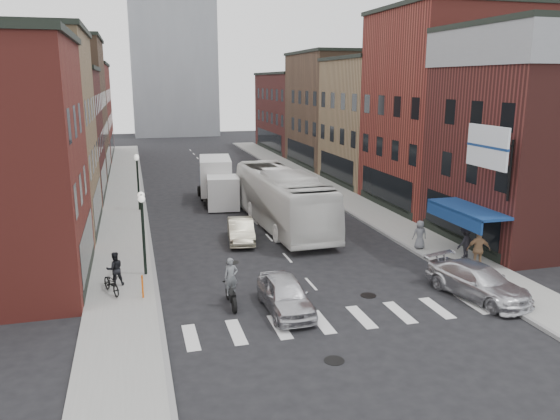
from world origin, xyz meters
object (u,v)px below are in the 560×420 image
object	(u,v)px
motorcycle_rider	(231,284)
ped_left_solo	(115,269)
parked_bicycle	(111,283)
streetlamp_far	(137,172)
sedan_left_near	(285,295)
ped_right_b	(478,250)
transit_bus	(282,198)
billboard_sign	(489,148)
sedan_left_far	(241,231)
curb_car	(478,282)
streetlamp_near	(143,219)
ped_right_a	(465,242)
ped_right_c	(420,235)
bike_rack	(143,286)
box_truck	(218,181)

from	to	relation	value
motorcycle_rider	ped_left_solo	distance (m)	5.82
parked_bicycle	streetlamp_far	bearing A→B (deg)	63.35
motorcycle_rider	sedan_left_near	distance (m)	2.32
ped_left_solo	ped_right_b	bearing A→B (deg)	160.47
transit_bus	ped_right_b	distance (m)	13.00
billboard_sign	sedan_left_near	xyz separation A→B (m)	(-10.58, -2.12, -5.41)
sedan_left_far	curb_car	distance (m)	13.81
streetlamp_near	curb_car	distance (m)	15.46
sedan_left_near	billboard_sign	bearing A→B (deg)	11.12
sedan_left_near	parked_bicycle	world-z (taller)	sedan_left_near
transit_bus	parked_bicycle	xyz separation A→B (m)	(-10.37, -9.51, -1.24)
streetlamp_near	curb_car	xyz separation A→B (m)	(13.90, -6.41, -2.19)
sedan_left_far	ped_right_a	distance (m)	12.50
streetlamp_far	ped_left_solo	size ratio (longest dim) A/B	2.61
streetlamp_near	ped_right_c	xyz separation A→B (m)	(14.80, 0.23, -1.97)
bike_rack	sedan_left_far	distance (m)	9.33
parked_bicycle	sedan_left_far	bearing A→B (deg)	22.07
sedan_left_near	transit_bus	bearing A→B (deg)	74.89
sedan_left_far	ped_left_solo	size ratio (longest dim) A/B	2.62
sedan_left_far	ped_right_b	bearing A→B (deg)	-30.54
bike_rack	transit_bus	xyz separation A→B (m)	(9.07, 10.11, 1.29)
bike_rack	sedan_left_near	distance (m)	6.33
ped_left_solo	ped_right_c	size ratio (longest dim) A/B	0.99
streetlamp_near	streetlamp_far	bearing A→B (deg)	90.00
sedan_left_far	ped_right_c	size ratio (longest dim) A/B	2.59
box_truck	sedan_left_near	xyz separation A→B (m)	(-0.54, -21.19, -0.93)
ped_right_a	ped_right_c	xyz separation A→B (m)	(-1.50, 2.06, -0.04)
box_truck	motorcycle_rider	world-z (taller)	box_truck
ped_left_solo	sedan_left_near	bearing A→B (deg)	134.69
parked_bicycle	ped_right_c	distance (m)	16.47
parked_bicycle	bike_rack	bearing A→B (deg)	-46.21
billboard_sign	parked_bicycle	distance (m)	18.40
bike_rack	ped_left_solo	bearing A→B (deg)	127.02
parked_bicycle	ped_right_a	bearing A→B (deg)	-20.44
bike_rack	ped_right_b	bearing A→B (deg)	-2.76
billboard_sign	sedan_left_near	world-z (taller)	billboard_sign
ped_left_solo	parked_bicycle	bearing A→B (deg)	69.28
parked_bicycle	ped_right_b	bearing A→B (deg)	-25.85
sedan_left_near	ped_right_c	xyz separation A→B (m)	(9.39, 5.86, 0.23)
transit_bus	sedan_left_far	xyz separation A→B (m)	(-3.27, -2.80, -1.16)
sedan_left_near	sedan_left_far	distance (m)	10.24
sedan_left_far	ped_right_c	world-z (taller)	ped_right_c
sedan_left_far	ped_left_solo	distance (m)	9.04
streetlamp_near	sedan_left_far	distance (m)	7.59
streetlamp_far	sedan_left_far	bearing A→B (deg)	-59.22
curb_car	ped_right_b	distance (m)	3.59
streetlamp_near	parked_bicycle	distance (m)	3.46
transit_bus	streetlamp_near	bearing A→B (deg)	-142.10
transit_bus	ped_right_c	xyz separation A→B (m)	(5.93, -7.18, -0.89)
streetlamp_near	curb_car	world-z (taller)	streetlamp_near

